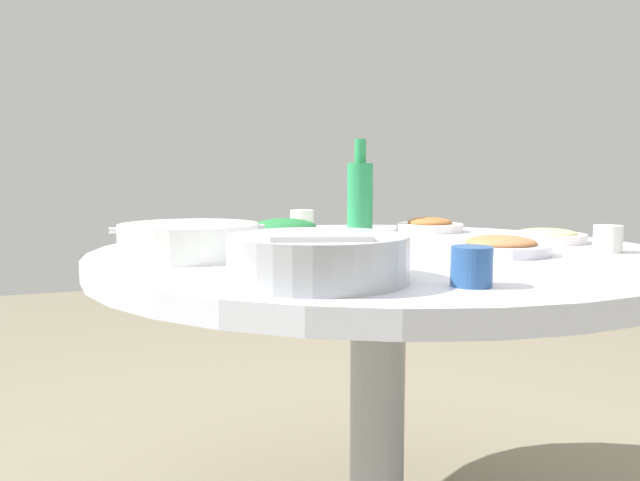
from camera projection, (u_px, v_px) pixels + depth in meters
The scene contains 11 objects.
round_dining_table at pixel (379, 290), 1.48m from camera, with size 1.32×1.32×0.78m.
rice_bowl at pixel (318, 257), 1.02m from camera, with size 0.30×0.30×0.08m.
soup_bowl at pixel (189, 241), 1.31m from camera, with size 0.32×0.29×0.07m.
dish_noodles at pixel (547, 236), 1.59m from camera, with size 0.19×0.19×0.03m.
dish_greens at pixel (285, 232), 1.64m from camera, with size 0.25×0.25×0.06m.
dish_stirfry at pixel (430, 226), 1.88m from camera, with size 0.20×0.20×0.04m.
dish_tofu_braise at pixel (501, 246), 1.36m from camera, with size 0.21×0.21×0.04m.
green_bottle at pixel (360, 194), 1.88m from camera, with size 0.08×0.08×0.28m.
tea_cup_near at pixel (302, 219), 1.97m from camera, with size 0.07×0.07×0.06m, color silver.
tea_cup_far at pixel (471, 266), 0.97m from camera, with size 0.07×0.07×0.06m, color #2A5493.
tea_cup_side at pixel (608, 239), 1.39m from camera, with size 0.06×0.06×0.06m, color silver.
Camera 1 is at (-0.62, -1.32, 0.95)m, focal length 35.08 mm.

